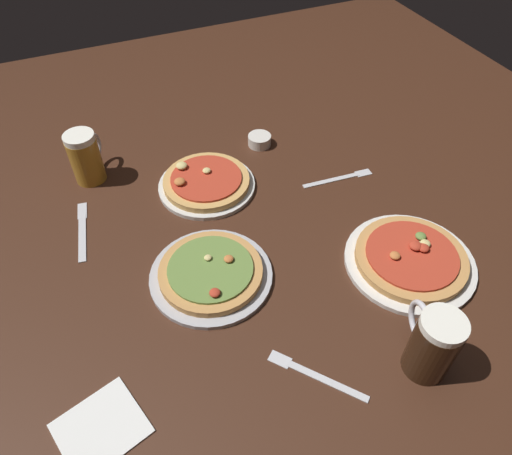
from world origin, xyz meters
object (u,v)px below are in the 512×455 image
object	(u,v)px
pizza_plate_side	(410,259)
knife_right	(82,230)
pizza_plate_near	(211,273)
fork_spare	(315,375)
beer_mug_amber	(432,344)
napkin_folded	(101,428)
pizza_plate_far	(206,183)
ramekin_sauce	(260,140)
beer_mug_dark	(86,157)
fork_left	(339,178)

from	to	relation	value
pizza_plate_side	knife_right	size ratio (longest dim) A/B	1.45
pizza_plate_near	fork_spare	size ratio (longest dim) A/B	1.65
beer_mug_amber	napkin_folded	bearing A→B (deg)	168.41
pizza_plate_far	ramekin_sauce	xyz separation A→B (m)	(0.21, 0.12, -0.00)
pizza_plate_near	beer_mug_dark	bearing A→B (deg)	111.91
ramekin_sauce	knife_right	xyz separation A→B (m)	(-0.56, -0.16, -0.01)
fork_spare	pizza_plate_side	bearing A→B (deg)	25.55
napkin_folded	fork_spare	size ratio (longest dim) A/B	0.85
pizza_plate_far	pizza_plate_side	distance (m)	0.57
napkin_folded	fork_spare	distance (m)	0.41
beer_mug_amber	fork_left	distance (m)	0.58
knife_right	napkin_folded	bearing A→B (deg)	-95.44
pizza_plate_near	pizza_plate_side	distance (m)	0.47
pizza_plate_side	knife_right	world-z (taller)	pizza_plate_side
beer_mug_dark	beer_mug_amber	bearing A→B (deg)	-59.20
pizza_plate_far	pizza_plate_side	bearing A→B (deg)	-52.06
pizza_plate_side	ramekin_sauce	size ratio (longest dim) A/B	4.39
napkin_folded	ramekin_sauce	bearing A→B (deg)	47.88
ramekin_sauce	fork_spare	size ratio (longest dim) A/B	0.41
pizza_plate_near	knife_right	size ratio (longest dim) A/B	1.34
pizza_plate_near	fork_spare	xyz separation A→B (m)	(0.10, -0.31, -0.01)
beer_mug_dark	ramekin_sauce	world-z (taller)	beer_mug_dark
beer_mug_amber	napkin_folded	world-z (taller)	beer_mug_amber
fork_left	fork_spare	distance (m)	0.60
pizza_plate_near	beer_mug_amber	distance (m)	0.49
pizza_plate_side	beer_mug_dark	bearing A→B (deg)	135.77
beer_mug_dark	fork_left	distance (m)	0.70
beer_mug_dark	pizza_plate_far	bearing A→B (deg)	-30.60
pizza_plate_side	fork_spare	bearing A→B (deg)	-154.45
pizza_plate_far	ramekin_sauce	bearing A→B (deg)	29.73
pizza_plate_near	ramekin_sauce	xyz separation A→B (m)	(0.31, 0.42, 0.00)
fork_left	fork_spare	xyz separation A→B (m)	(-0.34, -0.50, 0.00)
fork_spare	beer_mug_dark	bearing A→B (deg)	110.63
pizza_plate_side	knife_right	xyz separation A→B (m)	(-0.69, 0.41, -0.01)
fork_left	fork_spare	world-z (taller)	same
ramekin_sauce	napkin_folded	world-z (taller)	ramekin_sauce
pizza_plate_near	napkin_folded	distance (m)	0.39
pizza_plate_near	napkin_folded	world-z (taller)	pizza_plate_near
fork_left	pizza_plate_far	bearing A→B (deg)	162.03
beer_mug_amber	fork_spare	distance (m)	0.23
pizza_plate_far	fork_left	world-z (taller)	pizza_plate_far
fork_spare	knife_right	bearing A→B (deg)	121.48
beer_mug_amber	fork_left	bearing A→B (deg)	76.19
beer_mug_amber	napkin_folded	size ratio (longest dim) A/B	1.07
beer_mug_dark	napkin_folded	world-z (taller)	beer_mug_dark
beer_mug_dark	napkin_folded	bearing A→B (deg)	-98.69
beer_mug_dark	fork_spare	distance (m)	0.83
pizza_plate_far	pizza_plate_near	bearing A→B (deg)	-107.29
pizza_plate_far	fork_spare	distance (m)	0.61
pizza_plate_near	napkin_folded	size ratio (longest dim) A/B	1.93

